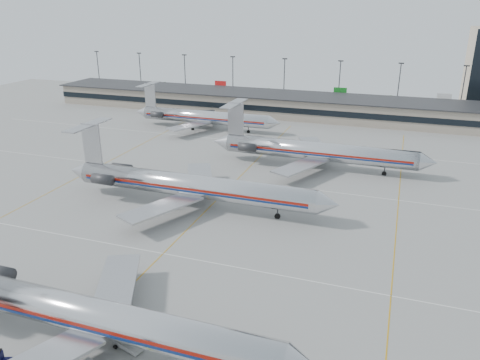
% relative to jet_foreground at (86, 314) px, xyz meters
% --- Properties ---
extents(ground, '(260.00, 260.00, 0.00)m').
position_rel_jet_foreground_xyz_m(ground, '(-1.44, 8.40, -3.46)').
color(ground, gray).
rests_on(ground, ground).
extents(apron_markings, '(160.00, 0.15, 0.02)m').
position_rel_jet_foreground_xyz_m(apron_markings, '(-1.44, 18.40, -3.45)').
color(apron_markings, silver).
rests_on(apron_markings, ground).
extents(terminal, '(162.00, 17.00, 6.25)m').
position_rel_jet_foreground_xyz_m(terminal, '(-1.44, 106.38, -0.30)').
color(terminal, gray).
rests_on(terminal, ground).
extents(light_mast_row, '(163.60, 0.40, 15.28)m').
position_rel_jet_foreground_xyz_m(light_mast_row, '(-1.44, 120.40, 5.12)').
color(light_mast_row, '#38383D').
rests_on(light_mast_row, ground).
extents(jet_foreground, '(45.53, 26.81, 11.92)m').
position_rel_jet_foreground_xyz_m(jet_foreground, '(0.00, 0.00, 0.00)').
color(jet_foreground, silver).
rests_on(jet_foreground, ground).
extents(jet_second_row, '(48.72, 28.69, 12.75)m').
position_rel_jet_foreground_xyz_m(jet_second_row, '(-5.12, 34.44, 0.24)').
color(jet_second_row, silver).
rests_on(jet_second_row, ground).
extents(jet_third_row, '(46.12, 28.37, 12.61)m').
position_rel_jet_foreground_xyz_m(jet_third_row, '(11.04, 60.67, 0.20)').
color(jet_third_row, silver).
rests_on(jet_third_row, ground).
extents(jet_back_row, '(42.11, 25.90, 11.51)m').
position_rel_jet_foreground_xyz_m(jet_back_row, '(-23.39, 82.38, -0.11)').
color(jet_back_row, silver).
rests_on(jet_back_row, ground).
extents(belt_loader, '(3.99, 2.01, 2.04)m').
position_rel_jet_foreground_xyz_m(belt_loader, '(4.29, 0.51, -2.91)').
color(belt_loader, '#9A9A9A').
rests_on(belt_loader, ground).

